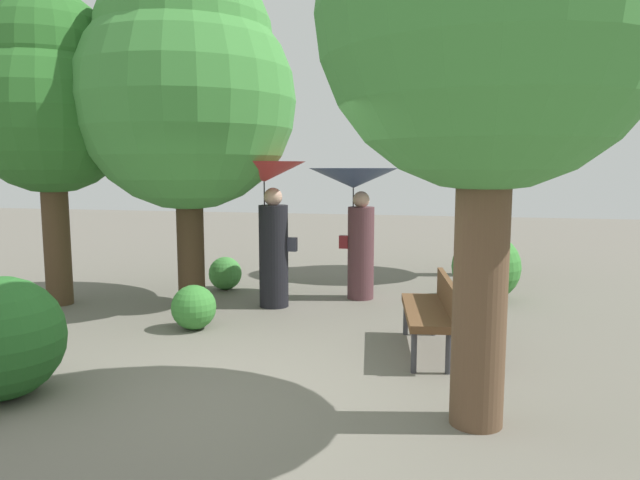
% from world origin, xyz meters
% --- Properties ---
extents(ground_plane, '(40.00, 40.00, 0.00)m').
position_xyz_m(ground_plane, '(0.00, 0.00, 0.00)').
color(ground_plane, '#6B665B').
extents(person_left, '(1.21, 1.21, 2.13)m').
position_xyz_m(person_left, '(-0.66, 3.37, 1.50)').
color(person_left, black).
rests_on(person_left, ground).
extents(person_right, '(1.37, 1.37, 2.03)m').
position_xyz_m(person_right, '(0.50, 4.16, 1.53)').
color(person_right, '#563338').
rests_on(person_right, ground).
extents(park_bench, '(0.69, 1.55, 0.83)m').
position_xyz_m(park_bench, '(1.76, 1.71, 0.51)').
color(park_bench, '#38383D').
rests_on(park_bench, ground).
extents(tree_near_left, '(3.19, 3.19, 5.08)m').
position_xyz_m(tree_near_left, '(-1.86, 3.31, 3.26)').
color(tree_near_left, '#42301E').
rests_on(tree_near_left, ground).
extents(tree_near_right, '(2.16, 2.16, 4.26)m').
position_xyz_m(tree_near_right, '(2.30, 6.57, 2.89)').
color(tree_near_right, '#4C3823').
rests_on(tree_near_right, ground).
extents(tree_mid_left, '(2.38, 2.38, 4.56)m').
position_xyz_m(tree_mid_left, '(-3.77, 2.81, 3.08)').
color(tree_mid_left, '#4C3823').
rests_on(tree_mid_left, ground).
extents(bush_path_left, '(1.04, 1.04, 1.04)m').
position_xyz_m(bush_path_left, '(2.49, 4.47, 0.52)').
color(bush_path_left, '#387F33').
rests_on(bush_path_left, ground).
extents(bush_path_right, '(0.57, 0.57, 0.57)m').
position_xyz_m(bush_path_right, '(-1.22, 1.99, 0.28)').
color(bush_path_right, '#387F33').
rests_on(bush_path_right, ground).
extents(bush_behind_bench, '(1.10, 1.10, 1.10)m').
position_xyz_m(bush_behind_bench, '(-1.93, -0.42, 0.55)').
color(bush_behind_bench, '#235B23').
rests_on(bush_behind_bench, ground).
extents(bush_far_side, '(0.55, 0.55, 0.55)m').
position_xyz_m(bush_far_side, '(-1.73, 4.32, 0.28)').
color(bush_far_side, '#428C3D').
rests_on(bush_far_side, ground).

